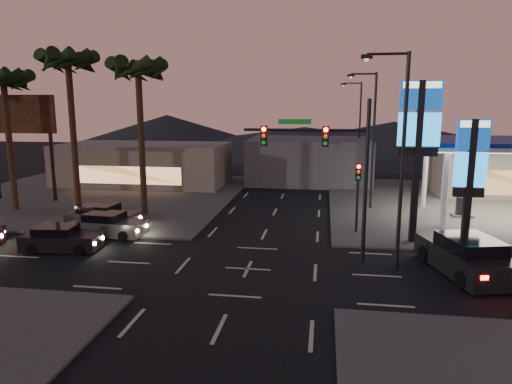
% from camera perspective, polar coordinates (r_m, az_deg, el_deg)
% --- Properties ---
extents(ground, '(140.00, 140.00, 0.00)m').
position_cam_1_polar(ground, '(22.06, -1.04, -9.59)').
color(ground, black).
rests_on(ground, ground).
extents(corner_lot_ne, '(24.00, 24.00, 0.12)m').
position_cam_1_polar(corner_lot_ne, '(39.23, 27.00, -1.62)').
color(corner_lot_ne, '#47443F').
rests_on(corner_lot_ne, ground).
extents(corner_lot_nw, '(24.00, 24.00, 0.12)m').
position_cam_1_polar(corner_lot_nw, '(41.96, -19.26, -0.30)').
color(corner_lot_nw, '#47443F').
rests_on(corner_lot_nw, ground).
extents(convenience_store, '(10.00, 6.00, 4.00)m').
position_cam_1_polar(convenience_store, '(44.23, 27.67, 2.16)').
color(convenience_store, '#726B5B').
rests_on(convenience_store, ground).
extents(pylon_sign_tall, '(2.20, 0.35, 9.00)m').
position_cam_1_polar(pylon_sign_tall, '(26.41, 19.70, 7.37)').
color(pylon_sign_tall, black).
rests_on(pylon_sign_tall, ground).
extents(pylon_sign_short, '(1.60, 0.35, 7.00)m').
position_cam_1_polar(pylon_sign_short, '(26.18, 25.25, 3.12)').
color(pylon_sign_short, black).
rests_on(pylon_sign_short, ground).
extents(traffic_signal_mast, '(6.10, 0.39, 8.00)m').
position_cam_1_polar(traffic_signal_mast, '(22.51, 9.27, 4.39)').
color(traffic_signal_mast, black).
rests_on(traffic_signal_mast, ground).
extents(pedestal_signal, '(0.32, 0.39, 4.30)m').
position_cam_1_polar(pedestal_signal, '(27.85, 12.61, 0.68)').
color(pedestal_signal, black).
rests_on(pedestal_signal, ground).
extents(streetlight_near, '(2.14, 0.25, 10.00)m').
position_cam_1_polar(streetlight_near, '(21.74, 17.40, 5.11)').
color(streetlight_near, black).
rests_on(streetlight_near, ground).
extents(streetlight_mid, '(2.14, 0.25, 10.00)m').
position_cam_1_polar(streetlight_mid, '(34.61, 14.17, 7.20)').
color(streetlight_mid, black).
rests_on(streetlight_mid, ground).
extents(streetlight_far, '(2.14, 0.25, 10.00)m').
position_cam_1_polar(streetlight_far, '(48.54, 12.60, 8.19)').
color(streetlight_far, black).
rests_on(streetlight_far, ground).
extents(palm_a, '(4.41, 4.41, 10.86)m').
position_cam_1_polar(palm_a, '(32.43, -14.48, 13.53)').
color(palm_a, black).
rests_on(palm_a, ground).
extents(palm_b, '(4.41, 4.41, 11.46)m').
position_cam_1_polar(palm_b, '(34.69, -22.38, 13.77)').
color(palm_b, black).
rests_on(palm_b, ground).
extents(palm_c, '(4.41, 4.41, 10.26)m').
position_cam_1_polar(palm_c, '(37.41, -28.98, 11.30)').
color(palm_c, black).
rests_on(palm_c, ground).
extents(billboard, '(6.00, 0.30, 8.50)m').
position_cam_1_polar(billboard, '(41.12, -27.38, 7.71)').
color(billboard, black).
rests_on(billboard, ground).
extents(building_far_west, '(16.00, 8.00, 4.00)m').
position_cam_1_polar(building_far_west, '(46.19, -13.77, 3.40)').
color(building_far_west, '#726B5B').
rests_on(building_far_west, ground).
extents(building_far_mid, '(12.00, 9.00, 4.40)m').
position_cam_1_polar(building_far_mid, '(46.73, 6.71, 3.96)').
color(building_far_mid, '#4C4C51').
rests_on(building_far_mid, ground).
extents(hill_left, '(40.00, 40.00, 6.00)m').
position_cam_1_polar(hill_left, '(85.41, -11.03, 7.43)').
color(hill_left, black).
rests_on(hill_left, ground).
extents(hill_right, '(50.00, 50.00, 5.00)m').
position_cam_1_polar(hill_right, '(81.38, 16.79, 6.66)').
color(hill_right, black).
rests_on(hill_right, ground).
extents(hill_center, '(60.00, 60.00, 4.00)m').
position_cam_1_polar(hill_center, '(80.66, 6.10, 6.66)').
color(hill_center, black).
rests_on(hill_center, ground).
extents(car_lane_a_front, '(4.25, 2.07, 1.35)m').
position_cam_1_polar(car_lane_a_front, '(26.72, -23.24, -5.42)').
color(car_lane_a_front, black).
rests_on(car_lane_a_front, ground).
extents(car_lane_b_front, '(4.42, 2.09, 1.41)m').
position_cam_1_polar(car_lane_b_front, '(28.63, -17.96, -3.97)').
color(car_lane_b_front, '#555658').
rests_on(car_lane_b_front, ground).
extents(car_lane_b_mid, '(4.74, 2.30, 1.50)m').
position_cam_1_polar(car_lane_b_mid, '(30.72, -18.63, -2.94)').
color(car_lane_b_mid, black).
rests_on(car_lane_b_mid, ground).
extents(suv_station, '(3.59, 5.86, 1.83)m').
position_cam_1_polar(suv_station, '(23.26, 24.71, -7.31)').
color(suv_station, black).
rests_on(suv_station, ground).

